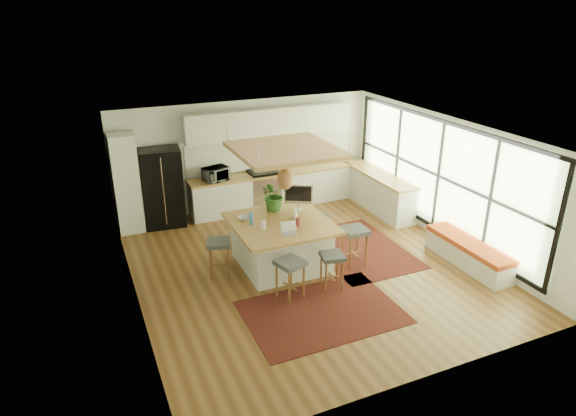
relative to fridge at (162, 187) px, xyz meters
name	(u,v)px	position (x,y,z in m)	size (l,w,h in m)	color
floor	(307,266)	(2.17, -3.18, -0.93)	(7.00, 7.00, 0.00)	brown
ceiling	(310,133)	(2.17, -3.18, 1.78)	(7.00, 7.00, 0.00)	white
wall_back	(247,155)	(2.17, 0.32, 0.42)	(6.50, 6.50, 0.00)	silver
wall_front	(427,297)	(2.17, -6.68, 0.42)	(6.50, 6.50, 0.00)	silver
wall_left	(130,233)	(-1.08, -3.18, 0.42)	(7.00, 7.00, 0.00)	silver
wall_right	(446,180)	(5.42, -3.18, 0.42)	(7.00, 7.00, 0.00)	silver
window_wall	(445,178)	(5.39, -3.18, 0.47)	(0.10, 6.20, 2.60)	black
pantry	(126,184)	(-0.78, 0.00, 0.20)	(0.55, 0.60, 2.25)	silver
back_counter_base	(273,190)	(2.72, 0.00, -0.49)	(4.20, 0.60, 0.88)	silver
back_counter_top	(272,173)	(2.72, 0.00, -0.03)	(4.24, 0.64, 0.05)	#A17339
backsplash	(268,153)	(2.72, 0.30, 0.43)	(4.20, 0.02, 0.80)	white
upper_cabinets	(270,122)	(2.72, 0.14, 1.22)	(4.20, 0.34, 0.70)	silver
range	(263,189)	(2.47, 0.00, -0.43)	(0.76, 0.62, 1.00)	#A5A5AA
right_counter_base	(378,192)	(5.10, -1.18, -0.49)	(0.60, 2.50, 0.88)	silver
right_counter_top	(380,175)	(5.10, -1.18, -0.03)	(0.64, 2.54, 0.05)	#A17339
window_bench	(468,253)	(5.12, -4.38, -0.68)	(0.52, 2.00, 0.50)	silver
ceiling_panel	(285,164)	(1.87, -2.78, 1.12)	(1.86, 1.86, 0.80)	#A17339
rug_near	(322,312)	(1.72, -4.71, -0.92)	(2.60, 1.80, 0.01)	black
rug_right	(358,249)	(3.48, -2.94, -0.92)	(1.80, 2.60, 0.01)	black
fridge	(162,187)	(0.00, 0.00, 0.00)	(0.91, 0.71, 1.83)	black
island	(281,244)	(1.73, -2.90, -0.46)	(1.85, 1.85, 0.93)	#A17339
stool_near_left	(290,280)	(1.40, -4.08, -0.57)	(0.44, 0.44, 0.74)	#3D4043
stool_near_right	(332,270)	(2.23, -4.06, -0.57)	(0.40, 0.40, 0.68)	#3D4043
stool_right_front	(354,248)	(3.06, -3.46, -0.57)	(0.46, 0.46, 0.79)	#3D4043
stool_right_back	(318,227)	(2.85, -2.30, -0.57)	(0.38, 0.38, 0.64)	#3D4043
stool_left_side	(219,259)	(0.49, -2.82, -0.57)	(0.43, 0.43, 0.74)	#3D4043
laptop	(291,228)	(1.68, -3.46, 0.12)	(0.30, 0.32, 0.22)	#A5A5AA
monitor	(298,198)	(2.29, -2.48, 0.26)	(0.59, 0.21, 0.54)	#A5A5AA
microwave	(216,173)	(1.26, -0.05, 0.20)	(0.58, 0.32, 0.39)	#A5A5AA
island_plant	(274,198)	(1.85, -2.26, 0.26)	(0.59, 0.66, 0.51)	#1E4C19
island_bowl	(244,218)	(1.12, -2.50, 0.03)	(0.23, 0.23, 0.06)	white
island_bottle_0	(252,220)	(1.18, -2.80, 0.10)	(0.07, 0.07, 0.19)	#307BC2
island_bottle_1	(264,224)	(1.33, -3.05, 0.10)	(0.07, 0.07, 0.19)	white
island_bottle_2	(299,221)	(1.98, -3.20, 0.10)	(0.07, 0.07, 0.19)	#993833
island_bottle_3	(296,214)	(2.08, -2.85, 0.10)	(0.07, 0.07, 0.19)	white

